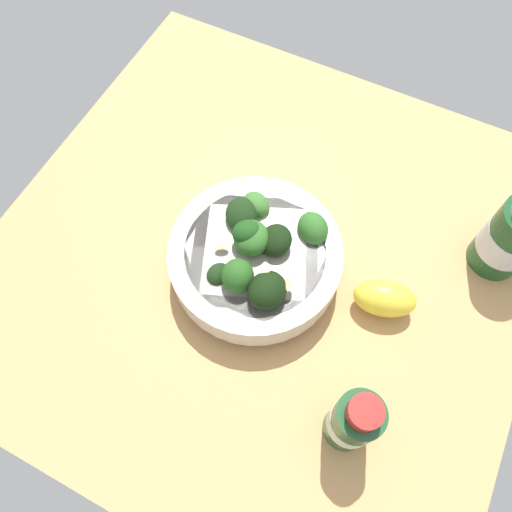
# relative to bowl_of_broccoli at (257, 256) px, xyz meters

# --- Properties ---
(ground_plane) EXTENTS (0.68, 0.68, 0.03)m
(ground_plane) POSITION_rel_bowl_of_broccoli_xyz_m (-0.02, -0.00, -0.06)
(ground_plane) COLOR tan
(bowl_of_broccoli) EXTENTS (0.21, 0.21, 0.10)m
(bowl_of_broccoli) POSITION_rel_bowl_of_broccoli_xyz_m (0.00, 0.00, 0.00)
(bowl_of_broccoli) COLOR silver
(bowl_of_broccoli) RESTS_ON ground_plane
(lemon_wedge) EXTENTS (0.06, 0.08, 0.05)m
(lemon_wedge) POSITION_rel_bowl_of_broccoli_xyz_m (-0.02, 0.16, -0.01)
(lemon_wedge) COLOR yellow
(lemon_wedge) RESTS_ON ground_plane
(bottle_tall) EXTENTS (0.07, 0.07, 0.12)m
(bottle_tall) POSITION_rel_bowl_of_broccoli_xyz_m (-0.15, 0.27, 0.02)
(bottle_tall) COLOR #194723
(bottle_tall) RESTS_ON ground_plane
(bottle_short) EXTENTS (0.05, 0.05, 0.13)m
(bottle_short) POSITION_rel_bowl_of_broccoli_xyz_m (0.13, 0.17, 0.02)
(bottle_short) COLOR #194723
(bottle_short) RESTS_ON ground_plane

